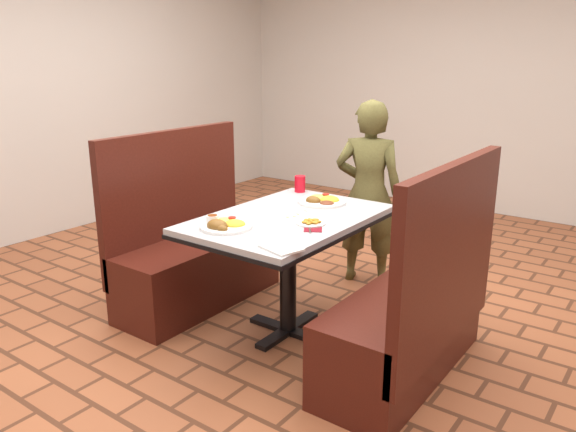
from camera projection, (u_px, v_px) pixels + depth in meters
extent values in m
plane|color=#A55936|center=(288.00, 332.00, 3.48)|extent=(7.00, 7.00, 0.00)
cube|color=silver|center=(487.00, 80.00, 5.80)|extent=(6.00, 0.04, 2.80)
cube|color=silver|center=(5.00, 85.00, 4.79)|extent=(0.04, 7.00, 2.80)
cube|color=#B8BBBD|center=(288.00, 219.00, 3.27)|extent=(0.80, 1.20, 0.03)
cube|color=black|center=(288.00, 223.00, 3.28)|extent=(0.81, 1.21, 0.02)
cylinder|color=black|center=(288.00, 279.00, 3.38)|extent=(0.10, 0.10, 0.69)
cube|color=black|center=(288.00, 330.00, 3.47)|extent=(0.55, 0.08, 0.03)
cube|color=black|center=(288.00, 330.00, 3.47)|extent=(0.08, 0.55, 0.03)
cube|color=#4A1910|center=(200.00, 272.00, 3.84)|extent=(0.45, 1.20, 0.45)
cube|color=#4A1910|center=(174.00, 200.00, 3.83)|extent=(0.06, 1.20, 0.95)
cube|color=#4A1910|center=(401.00, 334.00, 2.99)|extent=(0.45, 1.20, 0.45)
cube|color=#4A1910|center=(449.00, 259.00, 2.73)|extent=(0.06, 1.20, 0.95)
imported|color=brown|center=(368.00, 193.00, 4.10)|extent=(0.57, 0.46, 1.36)
cylinder|color=white|center=(226.00, 227.00, 3.04)|extent=(0.28, 0.28, 0.02)
ellipsoid|color=yellow|center=(235.00, 220.00, 3.04)|extent=(0.12, 0.12, 0.05)
ellipsoid|color=#A0CE52|center=(225.00, 218.00, 3.10)|extent=(0.12, 0.09, 0.04)
cylinder|color=red|center=(232.00, 218.00, 3.10)|extent=(0.04, 0.04, 0.01)
ellipsoid|color=brown|center=(217.00, 221.00, 2.99)|extent=(0.12, 0.09, 0.07)
ellipsoid|color=brown|center=(222.00, 226.00, 2.95)|extent=(0.07, 0.05, 0.04)
cylinder|color=white|center=(213.00, 219.00, 3.07)|extent=(0.07, 0.07, 0.04)
cylinder|color=brown|center=(212.00, 216.00, 3.07)|extent=(0.05, 0.05, 0.01)
cylinder|color=white|center=(322.00, 202.00, 3.54)|extent=(0.30, 0.30, 0.02)
ellipsoid|color=yellow|center=(330.00, 196.00, 3.54)|extent=(0.12, 0.12, 0.05)
ellipsoid|color=#A0CE52|center=(319.00, 195.00, 3.61)|extent=(0.12, 0.10, 0.04)
cylinder|color=red|center=(326.00, 194.00, 3.60)|extent=(0.04, 0.04, 0.01)
ellipsoid|color=brown|center=(327.00, 201.00, 3.47)|extent=(0.09, 0.09, 0.03)
ellipsoid|color=brown|center=(313.00, 197.00, 3.51)|extent=(0.10, 0.08, 0.06)
cylinder|color=white|center=(311.00, 223.00, 3.11)|extent=(0.16, 0.16, 0.01)
cube|color=maroon|center=(313.00, 229.00, 3.01)|extent=(0.13, 0.13, 0.00)
cube|color=silver|center=(310.00, 230.00, 3.00)|extent=(0.08, 0.10, 0.00)
cylinder|color=red|center=(300.00, 184.00, 3.82)|extent=(0.07, 0.07, 0.11)
cube|color=white|center=(281.00, 248.00, 2.71)|extent=(0.22, 0.19, 0.01)
cube|color=silver|center=(237.00, 225.00, 3.06)|extent=(0.09, 0.14, 0.00)
cube|color=silver|center=(224.00, 228.00, 3.02)|extent=(0.06, 0.13, 0.00)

